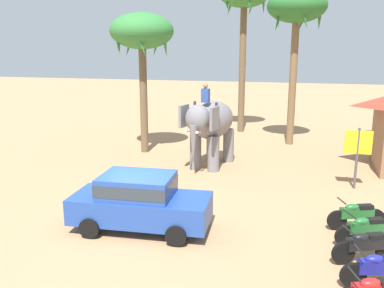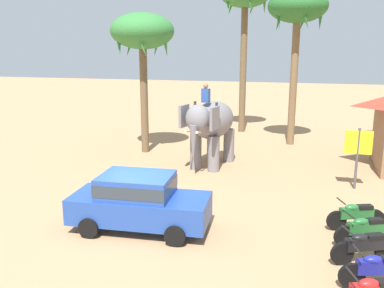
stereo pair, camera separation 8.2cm
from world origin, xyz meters
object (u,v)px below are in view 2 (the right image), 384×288
at_px(motorcycle_second_in_row, 379,269).
at_px(motorcycle_mid_row, 365,246).
at_px(motorcycle_fourth_in_row, 365,229).
at_px(motorcycle_far_in_row, 356,215).
at_px(palm_tree_behind_elephant, 297,11).
at_px(elephant_with_mahout, 211,124).
at_px(car_sedan_foreground, 139,200).
at_px(signboard_yellow, 358,147).
at_px(palm_tree_left_of_road, 142,35).

height_order(motorcycle_second_in_row, motorcycle_mid_row, same).
bearing_deg(motorcycle_second_in_row, motorcycle_fourth_in_row, 91.12).
bearing_deg(motorcycle_far_in_row, palm_tree_behind_elephant, 102.71).
xyz_separation_m(elephant_with_mahout, motorcycle_mid_row, (5.84, -7.46, -1.53)).
relative_size(elephant_with_mahout, motorcycle_mid_row, 2.39).
distance_m(motorcycle_mid_row, palm_tree_behind_elephant, 15.13).
distance_m(car_sedan_foreground, signboard_yellow, 8.76).
bearing_deg(motorcycle_far_in_row, motorcycle_mid_row, -89.47).
relative_size(car_sedan_foreground, motorcycle_second_in_row, 2.42).
bearing_deg(palm_tree_behind_elephant, car_sedan_foreground, -105.94).
height_order(motorcycle_second_in_row, palm_tree_left_of_road, palm_tree_left_of_road).
bearing_deg(palm_tree_left_of_road, car_sedan_foreground, -68.13).
distance_m(motorcycle_mid_row, motorcycle_fourth_in_row, 1.05).
bearing_deg(car_sedan_foreground, motorcycle_second_in_row, -11.80).
height_order(palm_tree_behind_elephant, palm_tree_left_of_road, palm_tree_behind_elephant).
distance_m(motorcycle_second_in_row, palm_tree_behind_elephant, 16.14).
height_order(elephant_with_mahout, palm_tree_left_of_road, palm_tree_left_of_road).
height_order(motorcycle_far_in_row, palm_tree_left_of_road, palm_tree_left_of_road).
bearing_deg(motorcycle_fourth_in_row, palm_tree_behind_elephant, 102.34).
bearing_deg(motorcycle_mid_row, palm_tree_left_of_road, 137.00).
relative_size(car_sedan_foreground, palm_tree_left_of_road, 0.59).
height_order(motorcycle_mid_row, motorcycle_far_in_row, same).
distance_m(motorcycle_mid_row, motorcycle_far_in_row, 2.05).
height_order(elephant_with_mahout, motorcycle_fourth_in_row, elephant_with_mahout).
xyz_separation_m(motorcycle_far_in_row, palm_tree_behind_elephant, (-2.52, 11.18, 6.89)).
relative_size(car_sedan_foreground, palm_tree_behind_elephant, 0.50).
height_order(motorcycle_second_in_row, motorcycle_fourth_in_row, same).
relative_size(motorcycle_fourth_in_row, palm_tree_behind_elephant, 0.20).
xyz_separation_m(palm_tree_behind_elephant, signboard_yellow, (2.85, -7.24, -5.66)).
bearing_deg(motorcycle_second_in_row, signboard_yellow, 88.90).
bearing_deg(motorcycle_mid_row, signboard_yellow, 87.07).
distance_m(car_sedan_foreground, motorcycle_second_in_row, 6.58).
bearing_deg(palm_tree_behind_elephant, motorcycle_fourth_in_row, -77.66).
bearing_deg(motorcycle_fourth_in_row, car_sedan_foreground, -172.76).
distance_m(car_sedan_foreground, motorcycle_far_in_row, 6.51).
relative_size(car_sedan_foreground, elephant_with_mahout, 1.06).
relative_size(car_sedan_foreground, signboard_yellow, 1.76).
height_order(motorcycle_far_in_row, signboard_yellow, signboard_yellow).
bearing_deg(elephant_with_mahout, motorcycle_second_in_row, -54.97).
distance_m(motorcycle_fourth_in_row, signboard_yellow, 5.10).
bearing_deg(palm_tree_left_of_road, signboard_yellow, -17.45).
xyz_separation_m(car_sedan_foreground, motorcycle_mid_row, (6.25, -0.23, -0.46)).
bearing_deg(elephant_with_mahout, palm_tree_left_of_road, 156.76).
distance_m(motorcycle_second_in_row, motorcycle_far_in_row, 3.17).
relative_size(motorcycle_fourth_in_row, palm_tree_left_of_road, 0.24).
bearing_deg(motorcycle_far_in_row, elephant_with_mahout, 137.10).
bearing_deg(motorcycle_second_in_row, elephant_with_mahout, 125.03).
xyz_separation_m(motorcycle_second_in_row, palm_tree_behind_elephant, (-2.71, 14.34, 6.89)).
height_order(palm_tree_behind_elephant, signboard_yellow, palm_tree_behind_elephant).
bearing_deg(signboard_yellow, elephant_with_mahout, 166.53).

